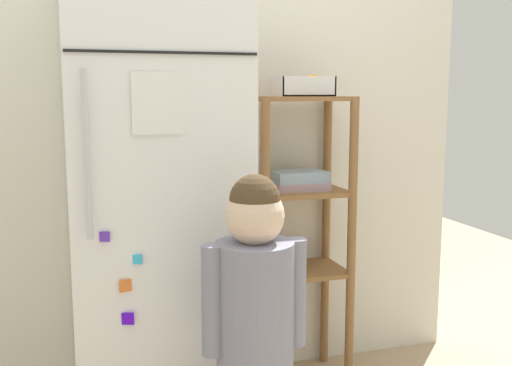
{
  "coord_description": "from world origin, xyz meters",
  "views": [
    {
      "loc": [
        -0.46,
        -2.09,
        1.22
      ],
      "look_at": [
        0.18,
        0.02,
        0.89
      ],
      "focal_mm": 41.89,
      "sensor_mm": 36.0,
      "label": 1
    }
  ],
  "objects_px": {
    "child_standing": "(255,305)",
    "fruit_bin": "(304,87)",
    "refrigerator": "(155,198)",
    "pantry_shelf_unit": "(297,214)"
  },
  "relations": [
    {
      "from": "pantry_shelf_unit",
      "to": "fruit_bin",
      "type": "height_order",
      "value": "fruit_bin"
    },
    {
      "from": "child_standing",
      "to": "fruit_bin",
      "type": "xyz_separation_m",
      "value": [
        0.4,
        0.63,
        0.64
      ]
    },
    {
      "from": "refrigerator",
      "to": "fruit_bin",
      "type": "relative_size",
      "value": 7.61
    },
    {
      "from": "fruit_bin",
      "to": "pantry_shelf_unit",
      "type": "bearing_deg",
      "value": 138.71
    },
    {
      "from": "refrigerator",
      "to": "child_standing",
      "type": "relative_size",
      "value": 1.72
    },
    {
      "from": "child_standing",
      "to": "fruit_bin",
      "type": "distance_m",
      "value": 0.98
    },
    {
      "from": "refrigerator",
      "to": "child_standing",
      "type": "height_order",
      "value": "refrigerator"
    },
    {
      "from": "refrigerator",
      "to": "fruit_bin",
      "type": "height_order",
      "value": "refrigerator"
    },
    {
      "from": "pantry_shelf_unit",
      "to": "refrigerator",
      "type": "bearing_deg",
      "value": -165.68
    },
    {
      "from": "fruit_bin",
      "to": "refrigerator",
      "type": "bearing_deg",
      "value": -167.76
    }
  ]
}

